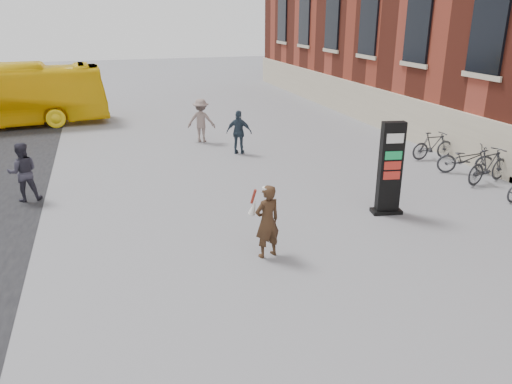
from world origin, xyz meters
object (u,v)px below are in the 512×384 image
object	(u,v)px
bike_6	(466,159)
bike_7	(433,146)
pedestrian_c	(239,132)
bike_5	(489,166)
woman	(267,220)
pedestrian_b	(201,121)
info_pylon	(390,169)
pedestrian_a	(23,172)

from	to	relation	value
bike_6	bike_7	bearing A→B (deg)	22.86
pedestrian_c	bike_5	world-z (taller)	pedestrian_c
bike_5	bike_6	bearing A→B (deg)	-13.39
bike_6	woman	bearing A→B (deg)	137.28
pedestrian_b	pedestrian_c	world-z (taller)	pedestrian_b
pedestrian_c	pedestrian_b	bearing A→B (deg)	-39.71
woman	bike_6	size ratio (longest dim) A/B	0.90
bike_7	info_pylon	bearing A→B (deg)	133.84
woman	bike_7	xyz separation A→B (m)	(8.44, 5.66, -0.36)
bike_5	bike_7	xyz separation A→B (m)	(0.00, 2.89, -0.06)
pedestrian_b	bike_6	distance (m)	10.45
info_pylon	woman	world-z (taller)	info_pylon
info_pylon	pedestrian_c	size ratio (longest dim) A/B	1.51
pedestrian_b	pedestrian_c	bearing A→B (deg)	135.97
woman	bike_7	size ratio (longest dim) A/B	0.99
woman	bike_7	bearing A→B (deg)	-160.75
pedestrian_b	woman	bearing A→B (deg)	108.13
pedestrian_a	bike_7	distance (m)	14.09
info_pylon	bike_6	world-z (taller)	info_pylon
woman	bike_7	distance (m)	10.17
info_pylon	pedestrian_b	world-z (taller)	info_pylon
pedestrian_c	bike_5	distance (m)	8.88
pedestrian_b	bike_6	size ratio (longest dim) A/B	0.96
info_pylon	pedestrian_c	bearing A→B (deg)	117.87
woman	pedestrian_a	distance (m)	7.86
pedestrian_a	bike_6	distance (m)	14.18
woman	bike_5	world-z (taller)	woman
woman	pedestrian_c	distance (m)	8.71
info_pylon	pedestrian_a	distance (m)	10.42
bike_6	bike_7	distance (m)	1.83
pedestrian_c	bike_6	bearing A→B (deg)	171.06
pedestrian_c	pedestrian_a	bearing A→B (deg)	48.75
pedestrian_a	bike_6	bearing A→B (deg)	166.44
pedestrian_a	pedestrian_b	world-z (taller)	pedestrian_b
woman	pedestrian_c	xyz separation A→B (m)	(1.70, 8.54, -0.03)
info_pylon	bike_5	size ratio (longest dim) A/B	1.34
pedestrian_a	woman	bearing A→B (deg)	128.97
pedestrian_c	bike_7	xyz separation A→B (m)	(6.74, -2.88, -0.33)
info_pylon	bike_7	xyz separation A→B (m)	(4.47, 4.20, -0.76)
pedestrian_b	pedestrian_a	bearing A→B (deg)	61.98
info_pylon	bike_5	world-z (taller)	info_pylon
pedestrian_a	pedestrian_b	size ratio (longest dim) A/B	0.95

